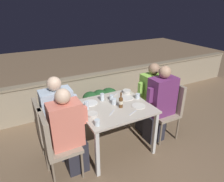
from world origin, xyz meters
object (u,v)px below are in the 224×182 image
person_blue_shirt (61,119)px  chair_right_far (159,98)px  beer_bottle (121,102)px  chair_left_near (54,141)px  chair_left_far (47,128)px  chair_right_near (169,106)px  person_coral_top (69,133)px  person_purple_stripe (160,105)px  person_green_blouse (150,98)px

person_blue_shirt → chair_right_far: bearing=-0.3°
beer_bottle → chair_right_far: bearing=14.0°
chair_left_near → chair_left_far: (-0.02, 0.34, 0.00)m
chair_right_near → person_coral_top: bearing=-178.8°
person_coral_top → beer_bottle: person_coral_top is taller
chair_right_near → chair_right_far: 0.30m
person_coral_top → person_blue_shirt: 0.34m
chair_left_near → chair_left_far: 0.34m
chair_left_near → person_coral_top: bearing=0.0°
person_blue_shirt → person_purple_stripe: 1.56m
person_coral_top → person_purple_stripe: size_ratio=0.97×
chair_left_near → beer_bottle: bearing=5.5°
chair_left_far → person_coral_top: bearing=-56.9°
chair_right_near → beer_bottle: bearing=176.1°
chair_right_far → person_purple_stripe: bearing=-129.1°
chair_right_near → person_purple_stripe: (-0.20, 0.00, 0.07)m
person_coral_top → chair_left_far: bearing=123.1°
chair_left_near → person_coral_top: 0.21m
person_coral_top → person_green_blouse: bearing=12.1°
person_purple_stripe → beer_bottle: size_ratio=5.52×
chair_left_far → chair_right_far: same height
chair_left_near → chair_right_near: bearing=1.1°
chair_right_far → person_coral_top: bearing=-169.3°
person_purple_stripe → beer_bottle: person_purple_stripe is taller
chair_left_far → beer_bottle: (1.04, -0.24, 0.27)m
person_coral_top → chair_right_far: (1.76, 0.33, -0.05)m
beer_bottle → chair_left_far: bearing=166.9°
chair_right_far → beer_bottle: 1.00m
chair_left_far → person_blue_shirt: bearing=-0.0°
person_coral_top → person_blue_shirt: size_ratio=0.97×
person_purple_stripe → chair_right_far: person_purple_stripe is taller
chair_right_far → beer_bottle: beer_bottle is taller
chair_left_near → chair_left_far: same height
chair_left_near → person_purple_stripe: (1.72, 0.04, 0.07)m
chair_left_near → chair_right_near: size_ratio=1.00×
chair_right_near → chair_right_far: size_ratio=1.00×
person_green_blouse → chair_left_far: bearing=179.7°
chair_right_far → person_green_blouse: size_ratio=0.77×
chair_right_near → person_purple_stripe: bearing=180.0°
person_green_blouse → person_coral_top: bearing=-167.9°
chair_left_far → person_purple_stripe: 1.77m
chair_left_far → chair_right_near: (1.94, -0.31, 0.00)m
person_blue_shirt → beer_bottle: bearing=-16.2°
chair_left_far → person_blue_shirt: person_blue_shirt is taller
person_purple_stripe → chair_right_near: bearing=0.0°
chair_left_far → chair_right_near: same height
chair_right_far → person_blue_shirt: bearing=179.7°
person_green_blouse → beer_bottle: person_green_blouse is taller
person_coral_top → person_green_blouse: (1.55, 0.33, 0.00)m
person_coral_top → chair_right_far: bearing=10.7°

